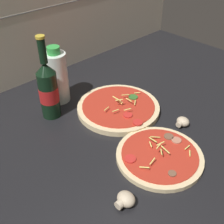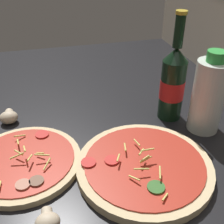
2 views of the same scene
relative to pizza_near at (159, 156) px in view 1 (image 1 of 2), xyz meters
The scene contains 8 objects.
counter_slab 20.59cm from the pizza_near, 78.97° to the left, with size 160.00×90.00×2.50cm.
tile_backsplash 70.92cm from the pizza_near, 86.58° to the left, with size 160.00×1.13×60.00cm.
pizza_near is the anchor object (origin of this frame).
pizza_far 26.30cm from the pizza_near, 71.66° to the left, with size 29.18×29.18×5.25cm.
beer_bottle 41.61cm from the pizza_near, 104.79° to the left, with size 6.49×6.49×28.64cm.
oil_bottle 46.19cm from the pizza_near, 93.52° to the left, with size 8.01×8.01×21.12cm.
mushroom_left 17.77cm from the pizza_near, 13.26° to the left, with size 4.56×4.35×3.04cm.
mushroom_right 18.81cm from the pizza_near, 167.84° to the right, with size 5.06×4.82×3.37cm.
Camera 1 is at (-53.88, -52.10, 61.27)cm, focal length 45.00 mm.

